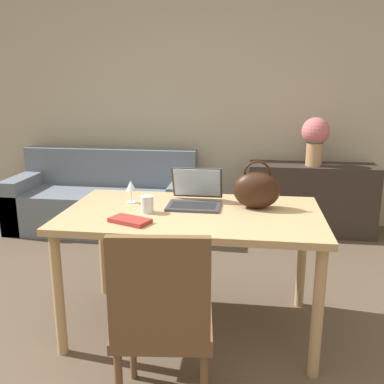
{
  "coord_description": "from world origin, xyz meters",
  "views": [
    {
      "loc": [
        0.33,
        -1.84,
        1.53
      ],
      "look_at": [
        -0.01,
        0.57,
        0.89
      ],
      "focal_mm": 40.0,
      "sensor_mm": 36.0,
      "label": 1
    }
  ],
  "objects_px": {
    "chair": "(163,317)",
    "couch": "(105,202)",
    "handbag": "(257,190)",
    "flower_vase": "(315,137)",
    "drinking_glass": "(147,204)",
    "laptop": "(195,195)",
    "wine_glass": "(131,187)"
  },
  "relations": [
    {
      "from": "wine_glass",
      "to": "couch",
      "type": "bearing_deg",
      "value": 115.21
    },
    {
      "from": "drinking_glass",
      "to": "wine_glass",
      "type": "distance_m",
      "value": 0.25
    },
    {
      "from": "laptop",
      "to": "handbag",
      "type": "distance_m",
      "value": 0.39
    },
    {
      "from": "drinking_glass",
      "to": "wine_glass",
      "type": "height_order",
      "value": "wine_glass"
    },
    {
      "from": "chair",
      "to": "couch",
      "type": "bearing_deg",
      "value": 107.92
    },
    {
      "from": "handbag",
      "to": "flower_vase",
      "type": "distance_m",
      "value": 1.85
    },
    {
      "from": "chair",
      "to": "drinking_glass",
      "type": "distance_m",
      "value": 0.81
    },
    {
      "from": "wine_glass",
      "to": "flower_vase",
      "type": "distance_m",
      "value": 2.21
    },
    {
      "from": "wine_glass",
      "to": "handbag",
      "type": "distance_m",
      "value": 0.79
    },
    {
      "from": "couch",
      "to": "flower_vase",
      "type": "height_order",
      "value": "flower_vase"
    },
    {
      "from": "wine_glass",
      "to": "chair",
      "type": "bearing_deg",
      "value": -66.86
    },
    {
      "from": "couch",
      "to": "laptop",
      "type": "relative_size",
      "value": 5.79
    },
    {
      "from": "chair",
      "to": "couch",
      "type": "relative_size",
      "value": 0.5
    },
    {
      "from": "handbag",
      "to": "flower_vase",
      "type": "relative_size",
      "value": 0.62
    },
    {
      "from": "laptop",
      "to": "handbag",
      "type": "xyz_separation_m",
      "value": [
        0.38,
        -0.04,
        0.06
      ]
    },
    {
      "from": "laptop",
      "to": "drinking_glass",
      "type": "height_order",
      "value": "laptop"
    },
    {
      "from": "drinking_glass",
      "to": "flower_vase",
      "type": "distance_m",
      "value": 2.29
    },
    {
      "from": "chair",
      "to": "handbag",
      "type": "distance_m",
      "value": 1.04
    },
    {
      "from": "chair",
      "to": "laptop",
      "type": "xyz_separation_m",
      "value": [
        0.02,
        0.93,
        0.31
      ]
    },
    {
      "from": "chair",
      "to": "drinking_glass",
      "type": "bearing_deg",
      "value": 101.79
    },
    {
      "from": "drinking_glass",
      "to": "flower_vase",
      "type": "xyz_separation_m",
      "value": [
        1.21,
        1.93,
        0.18
      ]
    },
    {
      "from": "laptop",
      "to": "chair",
      "type": "bearing_deg",
      "value": -91.42
    },
    {
      "from": "couch",
      "to": "drinking_glass",
      "type": "distance_m",
      "value": 2.13
    },
    {
      "from": "drinking_glass",
      "to": "handbag",
      "type": "relative_size",
      "value": 0.34
    },
    {
      "from": "chair",
      "to": "flower_vase",
      "type": "relative_size",
      "value": 1.99
    },
    {
      "from": "chair",
      "to": "couch",
      "type": "distance_m",
      "value": 2.81
    },
    {
      "from": "handbag",
      "to": "flower_vase",
      "type": "bearing_deg",
      "value": 71.9
    },
    {
      "from": "flower_vase",
      "to": "handbag",
      "type": "bearing_deg",
      "value": -108.1
    },
    {
      "from": "chair",
      "to": "handbag",
      "type": "relative_size",
      "value": 3.18
    },
    {
      "from": "wine_glass",
      "to": "handbag",
      "type": "bearing_deg",
      "value": -1.29
    },
    {
      "from": "couch",
      "to": "drinking_glass",
      "type": "height_order",
      "value": "drinking_glass"
    },
    {
      "from": "chair",
      "to": "wine_glass",
      "type": "relative_size",
      "value": 6.54
    }
  ]
}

